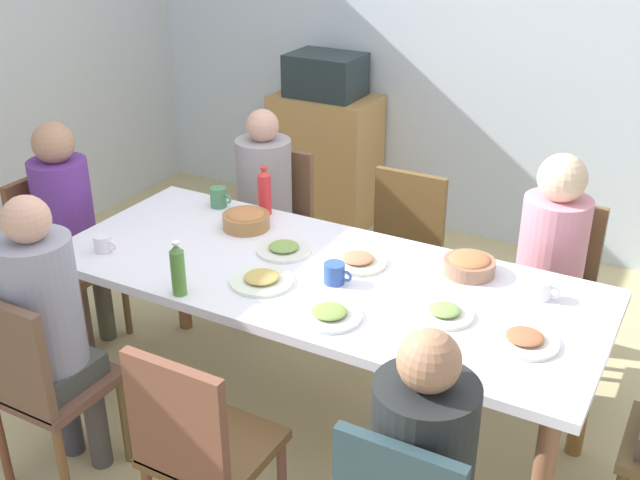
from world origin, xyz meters
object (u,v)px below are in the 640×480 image
(person_1, at_px, (263,196))
(plate_1, at_px, (284,249))
(bottle_0, at_px, (178,270))
(chair_4, at_px, (550,285))
(plate_2, at_px, (329,314))
(bowl_0, at_px, (246,219))
(microwave, at_px, (326,75))
(chair_2, at_px, (37,380))
(person_4, at_px, (551,254))
(side_cabinet, at_px, (325,159))
(cup_2, at_px, (543,290))
(plate_5, at_px, (524,340))
(bottle_1, at_px, (265,192))
(person_7, at_px, (423,463))
(plate_3, at_px, (358,261))
(person_2, at_px, (47,320))
(chair_5, at_px, (199,445))
(dining_table, at_px, (320,289))
(cup_3, at_px, (335,273))
(chair_6, at_px, (400,250))
(person_3, at_px, (67,217))
(plate_0, at_px, (262,280))
(chair_1, at_px, (273,221))
(cup_0, at_px, (103,244))
(chair_3, at_px, (59,250))
(bowl_1, at_px, (469,265))
(cup_1, at_px, (219,197))
(plate_4, at_px, (444,313))

(person_1, xyz_separation_m, plate_1, (0.53, -0.66, 0.10))
(person_1, relative_size, bottle_0, 5.17)
(chair_4, xyz_separation_m, plate_2, (-0.56, -1.14, 0.28))
(bowl_0, distance_m, microwave, 1.90)
(chair_2, xyz_separation_m, person_4, (1.53, 1.60, 0.20))
(side_cabinet, bearing_deg, cup_2, -42.97)
(plate_5, xyz_separation_m, cup_2, (-0.03, 0.34, 0.02))
(plate_5, xyz_separation_m, microwave, (-1.95, 2.13, 0.25))
(cup_2, bearing_deg, bottle_1, 172.84)
(person_7, xyz_separation_m, plate_3, (-0.67, 0.91, 0.10))
(person_7, bearing_deg, chair_4, 90.00)
(person_2, height_order, person_4, person_2)
(plate_1, relative_size, bowl_0, 1.09)
(person_4, bearing_deg, chair_5, -115.48)
(chair_5, xyz_separation_m, cup_2, (0.85, 1.08, 0.30))
(dining_table, bearing_deg, cup_3, -25.69)
(chair_6, xyz_separation_m, bottle_0, (-0.39, -1.26, 0.37))
(person_2, relative_size, person_4, 1.05)
(person_3, xyz_separation_m, plate_0, (1.27, -0.19, 0.07))
(person_1, bearing_deg, chair_5, -64.51)
(chair_1, bearing_deg, cup_0, -97.67)
(plate_2, height_order, bottle_1, bottle_1)
(chair_3, bearing_deg, person_7, -18.28)
(chair_2, height_order, microwave, microwave)
(dining_table, xyz_separation_m, bowl_1, (0.53, 0.29, 0.12))
(bottle_0, bearing_deg, chair_6, 72.64)
(plate_1, relative_size, cup_1, 2.07)
(plate_1, bearing_deg, bowl_1, 14.59)
(chair_5, bearing_deg, bowl_1, 64.88)
(person_4, height_order, cup_1, person_4)
(person_7, bearing_deg, bottle_1, 138.02)
(plate_4, height_order, cup_2, cup_2)
(bottle_0, xyz_separation_m, microwave, (-0.68, 2.44, 0.16))
(bottle_1, bearing_deg, chair_2, -100.89)
(person_3, relative_size, person_7, 1.04)
(plate_5, height_order, side_cabinet, side_cabinet)
(person_7, distance_m, bowl_1, 1.08)
(plate_4, distance_m, bowl_1, 0.37)
(chair_5, relative_size, plate_2, 3.71)
(person_2, xyz_separation_m, side_cabinet, (-0.31, 2.78, -0.28))
(chair_5, bearing_deg, microwave, 110.53)
(person_2, distance_m, person_4, 2.15)
(chair_4, relative_size, plate_2, 3.71)
(chair_3, relative_size, bowl_1, 4.25)
(chair_4, distance_m, person_7, 1.61)
(chair_5, bearing_deg, bottle_0, 132.37)
(person_2, xyz_separation_m, bowl_0, (0.25, 0.98, 0.09))
(person_7, bearing_deg, chair_3, 161.72)
(person_3, relative_size, plate_0, 4.67)
(chair_3, height_order, person_4, person_4)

